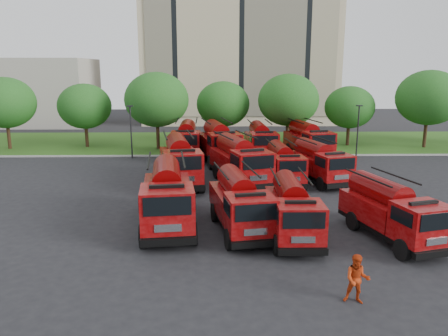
% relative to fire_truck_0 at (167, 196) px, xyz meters
% --- Properties ---
extents(ground, '(140.00, 140.00, 0.00)m').
position_rel_fire_truck_0_xyz_m(ground, '(4.50, 1.88, -1.73)').
color(ground, black).
rests_on(ground, ground).
extents(lawn, '(70.00, 16.00, 0.12)m').
position_rel_fire_truck_0_xyz_m(lawn, '(4.50, 27.88, -1.67)').
color(lawn, '#2A5215').
rests_on(lawn, ground).
extents(curb, '(70.00, 0.30, 0.14)m').
position_rel_fire_truck_0_xyz_m(curb, '(4.50, 19.78, -1.66)').
color(curb, gray).
rests_on(curb, ground).
extents(apartment_building, '(30.00, 14.18, 25.00)m').
position_rel_fire_truck_0_xyz_m(apartment_building, '(6.50, 49.82, 10.77)').
color(apartment_building, '#C1AD8F').
rests_on(apartment_building, ground).
extents(side_building, '(18.00, 12.00, 10.00)m').
position_rel_fire_truck_0_xyz_m(side_building, '(-25.50, 45.88, 3.27)').
color(side_building, '#9D978B').
rests_on(side_building, ground).
extents(tree_0, '(6.30, 6.30, 7.70)m').
position_rel_fire_truck_0_xyz_m(tree_0, '(-19.50, 23.88, 3.28)').
color(tree_0, '#382314').
rests_on(tree_0, ground).
extents(tree_1, '(5.71, 5.71, 6.98)m').
position_rel_fire_truck_0_xyz_m(tree_1, '(-11.50, 24.88, 2.82)').
color(tree_1, '#382314').
rests_on(tree_1, ground).
extents(tree_2, '(6.72, 6.72, 8.22)m').
position_rel_fire_truck_0_xyz_m(tree_2, '(-3.50, 23.38, 3.62)').
color(tree_2, '#382314').
rests_on(tree_2, ground).
extents(tree_3, '(5.88, 5.88, 7.19)m').
position_rel_fire_truck_0_xyz_m(tree_3, '(3.50, 25.88, 2.95)').
color(tree_3, '#382314').
rests_on(tree_3, ground).
extents(tree_4, '(6.55, 6.55, 8.01)m').
position_rel_fire_truck_0_xyz_m(tree_4, '(10.50, 24.38, 3.49)').
color(tree_4, '#382314').
rests_on(tree_4, ground).
extents(tree_5, '(5.46, 5.46, 6.68)m').
position_rel_fire_truck_0_xyz_m(tree_5, '(17.50, 25.38, 2.61)').
color(tree_5, '#382314').
rests_on(tree_5, ground).
extents(tree_6, '(6.89, 6.89, 8.42)m').
position_rel_fire_truck_0_xyz_m(tree_6, '(25.50, 23.88, 3.75)').
color(tree_6, '#382314').
rests_on(tree_6, ground).
extents(lamp_post_0, '(0.60, 0.25, 5.11)m').
position_rel_fire_truck_0_xyz_m(lamp_post_0, '(-5.50, 19.08, 1.16)').
color(lamp_post_0, black).
rests_on(lamp_post_0, ground).
extents(lamp_post_1, '(0.60, 0.25, 5.11)m').
position_rel_fire_truck_0_xyz_m(lamp_post_1, '(16.50, 19.08, 1.16)').
color(lamp_post_1, black).
rests_on(lamp_post_1, ground).
extents(fire_truck_0, '(3.46, 7.82, 3.45)m').
position_rel_fire_truck_0_xyz_m(fire_truck_0, '(0.00, 0.00, 0.00)').
color(fire_truck_0, black).
rests_on(fire_truck_0, ground).
extents(fire_truck_1, '(3.40, 6.98, 3.05)m').
position_rel_fire_truck_0_xyz_m(fire_truck_1, '(3.92, -0.63, -0.20)').
color(fire_truck_1, black).
rests_on(fire_truck_1, ground).
extents(fire_truck_2, '(2.42, 6.45, 2.92)m').
position_rel_fire_truck_0_xyz_m(fire_truck_2, '(6.56, -1.58, -0.26)').
color(fire_truck_2, black).
rests_on(fire_truck_2, ground).
extents(fire_truck_3, '(3.86, 6.89, 2.98)m').
position_rel_fire_truck_0_xyz_m(fire_truck_3, '(11.50, -2.00, -0.24)').
color(fire_truck_3, black).
rests_on(fire_truck_3, ground).
extents(fire_truck_4, '(3.91, 8.04, 3.51)m').
position_rel_fire_truck_0_xyz_m(fire_truck_4, '(-0.05, 9.17, 0.03)').
color(fire_truck_4, black).
rests_on(fire_truck_4, ground).
extents(fire_truck_5, '(4.69, 8.00, 3.45)m').
position_rel_fire_truck_0_xyz_m(fire_truck_5, '(4.46, 9.33, 0.00)').
color(fire_truck_5, black).
rests_on(fire_truck_5, ground).
extents(fire_truck_6, '(2.71, 6.53, 2.91)m').
position_rel_fire_truck_0_xyz_m(fire_truck_6, '(7.73, 9.34, -0.27)').
color(fire_truck_6, black).
rests_on(fire_truck_6, ground).
extents(fire_truck_7, '(3.95, 7.05, 3.04)m').
position_rel_fire_truck_0_xyz_m(fire_truck_7, '(10.56, 9.62, -0.20)').
color(fire_truck_7, black).
rests_on(fire_truck_7, ground).
extents(fire_truck_8, '(2.91, 7.64, 3.45)m').
position_rel_fire_truck_0_xyz_m(fire_truck_8, '(-0.15, 19.06, 0.00)').
color(fire_truck_8, black).
rests_on(fire_truck_8, ground).
extents(fire_truck_9, '(4.20, 8.35, 3.63)m').
position_rel_fire_truck_0_xyz_m(fire_truck_9, '(2.95, 17.09, 0.09)').
color(fire_truck_9, black).
rests_on(fire_truck_9, ground).
extents(fire_truck_10, '(2.90, 7.36, 3.31)m').
position_rel_fire_truck_0_xyz_m(fire_truck_10, '(7.03, 19.08, -0.07)').
color(fire_truck_10, black).
rests_on(fire_truck_10, ground).
extents(fire_truck_11, '(3.88, 7.82, 3.41)m').
position_rel_fire_truck_0_xyz_m(fire_truck_11, '(11.64, 19.00, -0.02)').
color(fire_truck_11, black).
rests_on(fire_truck_11, ground).
extents(firefighter_0, '(0.79, 0.78, 1.75)m').
position_rel_fire_truck_0_xyz_m(firefighter_0, '(11.68, -2.63, -1.73)').
color(firefighter_0, '#B5310D').
rests_on(firefighter_0, ground).
extents(firefighter_1, '(1.02, 0.72, 1.89)m').
position_rel_fire_truck_0_xyz_m(firefighter_1, '(7.84, -8.19, -1.73)').
color(firefighter_1, '#B5310D').
rests_on(firefighter_1, ground).
extents(firefighter_2, '(0.83, 1.12, 1.71)m').
position_rel_fire_truck_0_xyz_m(firefighter_2, '(13.26, -0.29, -1.73)').
color(firefighter_2, '#B5310D').
rests_on(firefighter_2, ground).
extents(firefighter_4, '(0.89, 0.97, 1.66)m').
position_rel_fire_truck_0_xyz_m(firefighter_4, '(0.91, 3.07, -1.73)').
color(firefighter_4, black).
rests_on(firefighter_4, ground).
extents(firefighter_5, '(1.56, 0.93, 1.57)m').
position_rel_fire_truck_0_xyz_m(firefighter_5, '(12.44, 8.91, -1.73)').
color(firefighter_5, '#B5310D').
rests_on(firefighter_5, ground).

